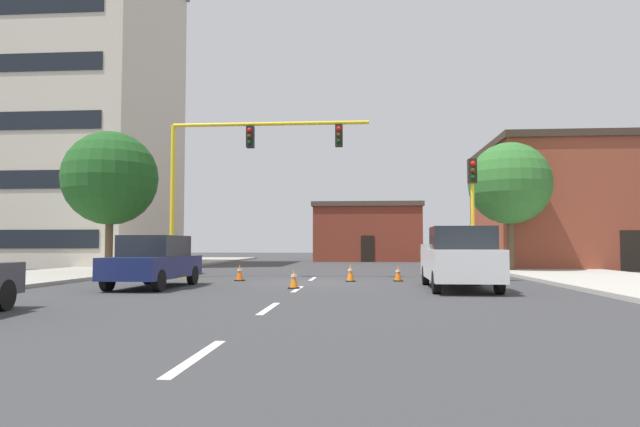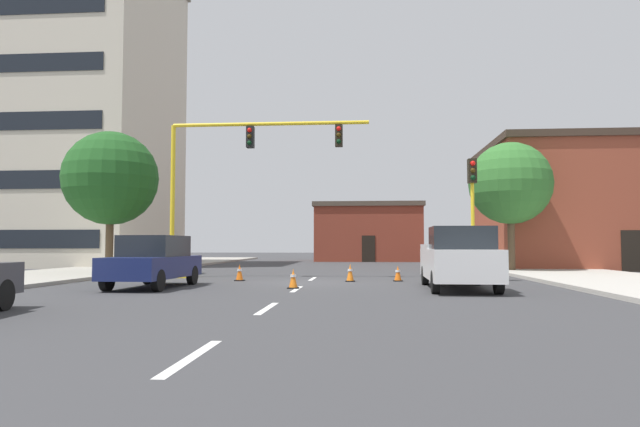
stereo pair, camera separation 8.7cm
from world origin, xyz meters
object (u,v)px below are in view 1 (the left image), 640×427
object	(u,v)px
traffic_cone_roadside_d	(294,279)
traffic_cone_roadside_b	(350,273)
traffic_light_pole_right	(473,191)
tree_right_mid	(510,184)
sedan_navy_near_left	(154,261)
pickup_truck_white	(459,259)
traffic_cone_roadside_a	(398,273)
tree_left_near	(110,178)
traffic_cone_roadside_c	(240,273)
traffic_signal_gantry	(200,226)

from	to	relation	value
traffic_cone_roadside_d	traffic_cone_roadside_b	bearing A→B (deg)	63.87
traffic_light_pole_right	tree_right_mid	size ratio (longest dim) A/B	0.71
sedan_navy_near_left	traffic_light_pole_right	bearing A→B (deg)	19.20
pickup_truck_white	traffic_cone_roadside_b	world-z (taller)	pickup_truck_white
traffic_cone_roadside_a	traffic_light_pole_right	bearing A→B (deg)	-0.04
traffic_light_pole_right	sedan_navy_near_left	xyz separation A→B (m)	(-11.28, -3.93, -2.64)
tree_left_near	traffic_cone_roadside_d	size ratio (longest dim) A/B	10.55
tree_right_mid	traffic_cone_roadside_c	xyz separation A→B (m)	(-12.50, -7.63, -4.28)
pickup_truck_white	sedan_navy_near_left	xyz separation A→B (m)	(-10.06, -0.05, -0.09)
traffic_signal_gantry	tree_left_near	bearing A→B (deg)	162.51
tree_left_near	pickup_truck_white	xyz separation A→B (m)	(15.06, -7.30, -3.61)
traffic_cone_roadside_b	traffic_cone_roadside_c	distance (m)	4.40
traffic_cone_roadside_b	traffic_cone_roadside_c	bearing A→B (deg)	178.44
traffic_cone_roadside_a	traffic_cone_roadside_c	world-z (taller)	traffic_cone_roadside_c
traffic_signal_gantry	traffic_cone_roadside_d	xyz separation A→B (m)	(4.90, -5.87, -1.96)
pickup_truck_white	traffic_cone_roadside_a	xyz separation A→B (m)	(-1.70, 3.88, -0.67)
traffic_light_pole_right	traffic_cone_roadside_a	distance (m)	4.35
traffic_light_pole_right	traffic_cone_roadside_d	distance (m)	8.30
tree_right_mid	pickup_truck_white	world-z (taller)	tree_right_mid
traffic_light_pole_right	tree_right_mid	xyz separation A→B (m)	(3.33, 7.39, 1.08)
traffic_signal_gantry	traffic_cone_roadside_b	size ratio (longest dim) A/B	13.80
traffic_cone_roadside_d	traffic_signal_gantry	bearing A→B (deg)	129.85
sedan_navy_near_left	tree_left_near	bearing A→B (deg)	124.17
traffic_signal_gantry	tree_right_mid	size ratio (longest dim) A/B	1.42
tree_right_mid	sedan_navy_near_left	size ratio (longest dim) A/B	1.48
traffic_signal_gantry	tree_right_mid	xyz separation A→B (m)	(14.78, 5.48, 2.33)
tree_left_near	tree_right_mid	distance (m)	20.00
traffic_signal_gantry	sedan_navy_near_left	size ratio (longest dim) A/B	2.10
pickup_truck_white	traffic_cone_roadside_d	bearing A→B (deg)	-179.07
tree_right_mid	traffic_cone_roadside_b	size ratio (longest dim) A/B	9.70
pickup_truck_white	tree_right_mid	bearing A→B (deg)	68.03
traffic_cone_roadside_b	traffic_cone_roadside_d	xyz separation A→B (m)	(-1.77, -3.61, -0.02)
traffic_cone_roadside_a	traffic_cone_roadside_d	distance (m)	5.38
tree_left_near	traffic_cone_roadside_a	bearing A→B (deg)	-14.38
traffic_light_pole_right	pickup_truck_white	world-z (taller)	traffic_light_pole_right
traffic_cone_roadside_a	traffic_cone_roadside_c	distance (m)	6.26
traffic_cone_roadside_d	traffic_light_pole_right	bearing A→B (deg)	31.16
traffic_light_pole_right	sedan_navy_near_left	distance (m)	12.24
sedan_navy_near_left	traffic_cone_roadside_b	xyz separation A→B (m)	(6.50, 3.57, -0.55)
traffic_signal_gantry	traffic_cone_roadside_c	world-z (taller)	traffic_signal_gantry
tree_right_mid	pickup_truck_white	xyz separation A→B (m)	(-4.54, -11.27, -3.63)
traffic_signal_gantry	traffic_cone_roadside_c	distance (m)	3.68
traffic_cone_roadside_b	traffic_cone_roadside_d	distance (m)	4.02
traffic_cone_roadside_b	traffic_signal_gantry	bearing A→B (deg)	161.26
traffic_cone_roadside_b	sedan_navy_near_left	bearing A→B (deg)	-151.20
tree_right_mid	traffic_cone_roadside_c	size ratio (longest dim) A/B	10.14
traffic_cone_roadside_b	traffic_cone_roadside_d	world-z (taller)	traffic_cone_roadside_b
traffic_signal_gantry	traffic_cone_roadside_b	distance (m)	7.30
traffic_cone_roadside_a	tree_left_near	bearing A→B (deg)	165.62
pickup_truck_white	traffic_cone_roadside_c	size ratio (longest dim) A/B	8.18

